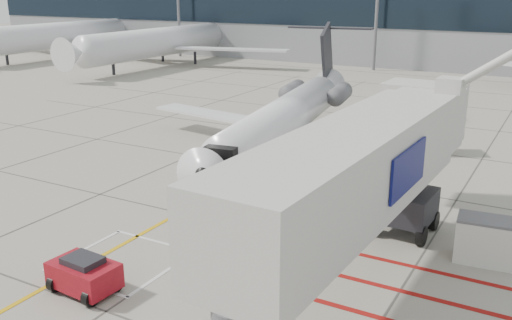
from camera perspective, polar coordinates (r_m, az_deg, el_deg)
The scene contains 10 objects.
ground_plane at distance 22.45m, azimuth -7.63°, elevation -10.07°, with size 260.00×260.00×0.00m, color #9D9988.
regional_jet at distance 33.66m, azimuth 1.83°, elevation 5.83°, with size 21.95×27.68×7.25m, color white, non-canonical shape.
jet_bridge at distance 18.66m, azimuth 9.48°, elevation -2.69°, with size 9.35×19.74×7.90m, color beige, non-canonical shape.
pushback_tug at distance 20.86m, azimuth -16.81°, elevation -10.81°, with size 2.35×1.47×1.37m, color maroon, non-canonical shape.
baggage_cart at distance 23.48m, azimuth 4.34°, elevation -7.23°, with size 1.70×1.08×1.08m, color #5A5A5F, non-canonical shape.
ground_power_unit at distance 23.61m, azimuth 22.05°, elevation -7.46°, with size 2.23×1.30×1.76m, color silver, non-canonical shape.
cone_nose at distance 26.39m, azimuth -4.84°, elevation -5.05°, with size 0.39×0.39×0.54m, color orange.
cone_side at distance 26.80m, azimuth 6.42°, elevation -4.88°, with size 0.31×0.31×0.43m, color #F64F0C.
bg_aircraft_a at distance 90.87m, azimuth -18.26°, elevation 13.37°, with size 33.89×37.66×11.30m, color silver, non-canonical shape.
bg_aircraft_b at distance 78.35m, azimuth -8.71°, elevation 13.45°, with size 33.03×36.70×11.01m, color silver, non-canonical shape.
Camera 1 is at (12.24, -15.82, 10.18)m, focal length 40.00 mm.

